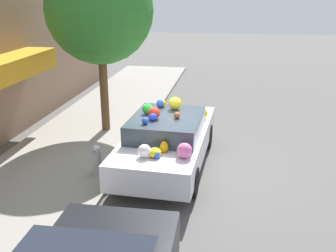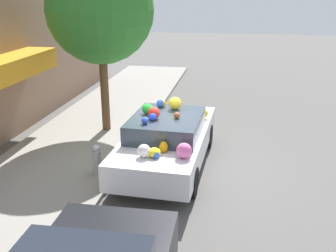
% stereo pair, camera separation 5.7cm
% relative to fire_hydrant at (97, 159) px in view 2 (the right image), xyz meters
% --- Properties ---
extents(ground_plane, '(60.00, 60.00, 0.00)m').
position_rel_fire_hydrant_xyz_m(ground_plane, '(0.94, -1.53, -0.46)').
color(ground_plane, '#565451').
extents(sidewalk_curb, '(24.00, 3.20, 0.12)m').
position_rel_fire_hydrant_xyz_m(sidewalk_curb, '(0.94, 1.17, -0.40)').
color(sidewalk_curb, gray).
rests_on(sidewalk_curb, ground).
extents(street_tree, '(2.96, 2.96, 4.95)m').
position_rel_fire_hydrant_xyz_m(street_tree, '(2.91, 0.74, 3.11)').
color(street_tree, brown).
rests_on(street_tree, sidewalk_curb).
extents(fire_hydrant, '(0.20, 0.20, 0.70)m').
position_rel_fire_hydrant_xyz_m(fire_hydrant, '(0.00, 0.00, 0.00)').
color(fire_hydrant, '#B2B2B7').
rests_on(fire_hydrant, sidewalk_curb).
extents(art_car, '(4.49, 1.98, 1.64)m').
position_rel_fire_hydrant_xyz_m(art_car, '(0.90, -1.49, 0.26)').
color(art_car, silver).
rests_on(art_car, ground).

